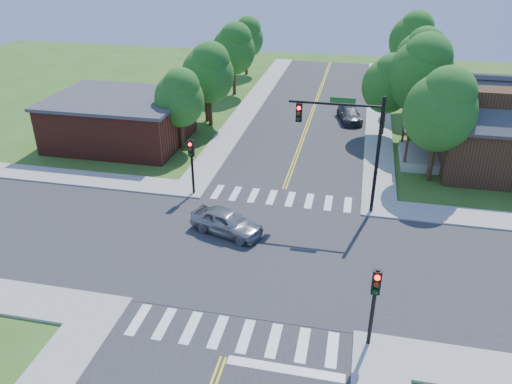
% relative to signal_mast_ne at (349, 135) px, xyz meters
% --- Properties ---
extents(ground, '(100.00, 100.00, 0.00)m').
position_rel_signal_mast_ne_xyz_m(ground, '(-3.91, -5.59, -4.85)').
color(ground, '#3A591B').
rests_on(ground, ground).
extents(road_ns, '(10.00, 90.00, 0.04)m').
position_rel_signal_mast_ne_xyz_m(road_ns, '(-3.91, -5.59, -4.83)').
color(road_ns, '#2D2D30').
rests_on(road_ns, ground).
extents(road_ew, '(90.00, 10.00, 0.04)m').
position_rel_signal_mast_ne_xyz_m(road_ew, '(-3.91, -5.59, -4.83)').
color(road_ew, '#2D2D30').
rests_on(road_ew, ground).
extents(intersection_patch, '(10.20, 10.20, 0.06)m').
position_rel_signal_mast_ne_xyz_m(intersection_patch, '(-3.91, -5.59, -4.85)').
color(intersection_patch, '#2D2D30').
rests_on(intersection_patch, ground).
extents(sidewalk_ne, '(40.00, 40.00, 0.14)m').
position_rel_signal_mast_ne_xyz_m(sidewalk_ne, '(11.90, 10.23, -4.78)').
color(sidewalk_ne, '#9E9B93').
rests_on(sidewalk_ne, ground).
extents(sidewalk_nw, '(40.00, 40.00, 0.14)m').
position_rel_signal_mast_ne_xyz_m(sidewalk_nw, '(-19.73, 10.23, -4.78)').
color(sidewalk_nw, '#9E9B93').
rests_on(sidewalk_nw, ground).
extents(crosswalk_north, '(8.85, 2.00, 0.01)m').
position_rel_signal_mast_ne_xyz_m(crosswalk_north, '(-3.91, 0.61, -4.80)').
color(crosswalk_north, white).
rests_on(crosswalk_north, ground).
extents(crosswalk_south, '(8.85, 2.00, 0.01)m').
position_rel_signal_mast_ne_xyz_m(crosswalk_south, '(-3.91, -11.79, -4.80)').
color(crosswalk_south, white).
rests_on(crosswalk_south, ground).
extents(centerline, '(0.30, 90.00, 0.01)m').
position_rel_signal_mast_ne_xyz_m(centerline, '(-3.91, -5.59, -4.80)').
color(centerline, yellow).
rests_on(centerline, ground).
extents(stop_bar, '(4.60, 0.45, 0.09)m').
position_rel_signal_mast_ne_xyz_m(stop_bar, '(-1.41, -13.19, -4.85)').
color(stop_bar, white).
rests_on(stop_bar, ground).
extents(signal_mast_ne, '(5.30, 0.42, 7.20)m').
position_rel_signal_mast_ne_xyz_m(signal_mast_ne, '(0.00, 0.00, 0.00)').
color(signal_mast_ne, black).
rests_on(signal_mast_ne, ground).
extents(signal_pole_se, '(0.34, 0.42, 3.80)m').
position_rel_signal_mast_ne_xyz_m(signal_pole_se, '(1.69, -11.21, -2.19)').
color(signal_pole_se, black).
rests_on(signal_pole_se, ground).
extents(signal_pole_nw, '(0.34, 0.42, 3.80)m').
position_rel_signal_mast_ne_xyz_m(signal_pole_nw, '(-9.51, -0.01, -2.19)').
color(signal_pole_nw, black).
rests_on(signal_pole_nw, ground).
extents(building_nw, '(10.40, 8.40, 3.73)m').
position_rel_signal_mast_ne_xyz_m(building_nw, '(-18.11, 7.61, -2.97)').
color(building_nw, maroon).
rests_on(building_nw, ground).
extents(tree_e_a, '(4.63, 4.40, 7.88)m').
position_rel_signal_mast_ne_xyz_m(tree_e_a, '(5.56, 5.38, 0.31)').
color(tree_e_a, '#382314').
rests_on(tree_e_a, ground).
extents(tree_e_b, '(5.08, 4.82, 8.63)m').
position_rel_signal_mast_ne_xyz_m(tree_e_b, '(4.81, 12.73, 0.81)').
color(tree_e_b, '#382314').
rests_on(tree_e_b, ground).
extents(tree_e_c, '(4.63, 4.40, 7.87)m').
position_rel_signal_mast_ne_xyz_m(tree_e_c, '(5.41, 20.49, 0.30)').
color(tree_e_c, '#382314').
rests_on(tree_e_c, ground).
extents(tree_e_d, '(4.77, 4.53, 8.10)m').
position_rel_signal_mast_ne_xyz_m(tree_e_d, '(5.24, 29.37, 0.46)').
color(tree_e_d, '#382314').
rests_on(tree_e_d, ground).
extents(tree_w_a, '(3.76, 3.57, 6.39)m').
position_rel_signal_mast_ne_xyz_m(tree_w_a, '(-12.80, 7.27, -0.67)').
color(tree_w_a, '#382314').
rests_on(tree_w_a, ground).
extents(tree_w_b, '(4.08, 3.87, 6.93)m').
position_rel_signal_mast_ne_xyz_m(tree_w_b, '(-12.81, 13.89, -0.31)').
color(tree_w_b, '#382314').
rests_on(tree_w_b, ground).
extents(tree_w_c, '(4.35, 4.13, 7.39)m').
position_rel_signal_mast_ne_xyz_m(tree_w_c, '(-12.51, 22.52, -0.01)').
color(tree_w_c, '#382314').
rests_on(tree_w_c, ground).
extents(tree_w_d, '(3.98, 3.78, 6.76)m').
position_rel_signal_mast_ne_xyz_m(tree_w_d, '(-13.20, 31.07, -0.42)').
color(tree_w_d, '#382314').
rests_on(tree_w_d, ground).
extents(tree_house, '(4.01, 3.81, 6.82)m').
position_rel_signal_mast_ne_xyz_m(tree_house, '(2.48, 13.55, -0.38)').
color(tree_house, '#382314').
rests_on(tree_house, ground).
extents(tree_bldg, '(4.28, 4.07, 7.28)m').
position_rel_signal_mast_ne_xyz_m(tree_bldg, '(-12.17, 12.85, -0.08)').
color(tree_bldg, '#382314').
rests_on(tree_bldg, ground).
extents(car_silver, '(4.20, 5.20, 1.43)m').
position_rel_signal_mast_ne_xyz_m(car_silver, '(-6.21, -4.09, -4.14)').
color(car_silver, '#9D9FA3').
rests_on(car_silver, ground).
extents(car_dgrey, '(3.76, 5.13, 1.25)m').
position_rel_signal_mast_ne_xyz_m(car_dgrey, '(-0.41, 16.55, -4.22)').
color(car_dgrey, '#343639').
rests_on(car_dgrey, ground).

